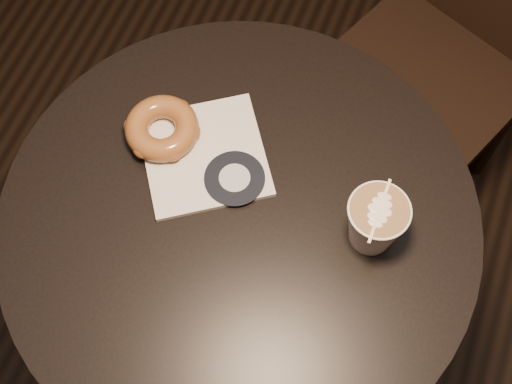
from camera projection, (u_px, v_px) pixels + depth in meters
The scene contains 5 objects.
cafe_table at pixel (241, 262), 1.21m from camera, with size 0.70×0.70×0.75m.
chair at pixel (462, 23), 1.43m from camera, with size 0.50×0.50×0.96m.
pastry_bag at pixel (204, 155), 1.06m from camera, with size 0.18×0.18×0.01m, color silver.
doughnut at pixel (162, 128), 1.06m from camera, with size 0.11×0.11×0.04m, color brown.
latte_cup at pixel (375, 223), 0.97m from camera, with size 0.09×0.09×0.09m, color white, non-canonical shape.
Camera 1 is at (0.17, -0.36, 1.69)m, focal length 50.00 mm.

